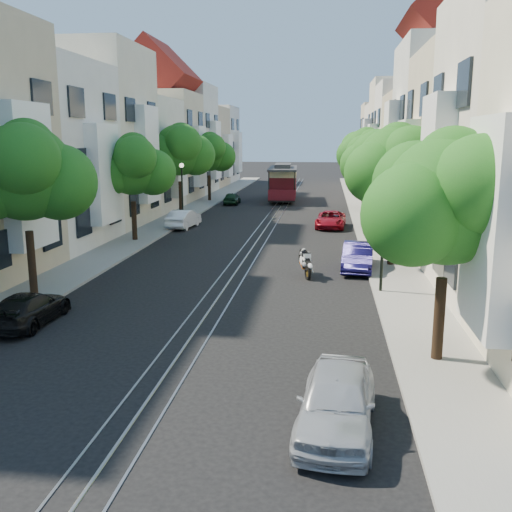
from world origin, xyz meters
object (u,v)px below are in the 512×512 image
(tree_e_a, at_px, (450,204))
(parked_car_w_mid, at_px, (184,219))
(tree_w_d, at_px, (209,153))
(parked_car_w_near, at_px, (29,309))
(tree_w_a, at_px, (26,174))
(tree_w_b, at_px, (133,167))
(lamp_east, at_px, (384,223))
(parked_car_e_mid, at_px, (358,257))
(sportbike_rider, at_px, (305,261))
(tree_w_c, at_px, (180,151))
(tree_e_c, at_px, (377,161))
(tree_e_d, at_px, (366,152))
(lamp_west, at_px, (182,183))
(parked_car_w_far, at_px, (232,198))
(cable_car, at_px, (283,181))
(parked_car_e_far, at_px, (331,219))
(parked_car_e_near, at_px, (337,401))
(tree_e_b, at_px, (396,167))

(tree_e_a, xyz_separation_m, parked_car_w_mid, (-12.86, 22.47, -3.77))
(tree_w_d, distance_m, parked_car_w_near, 37.53)
(tree_w_a, bearing_deg, tree_w_b, 90.00)
(parked_car_w_mid, bearing_deg, lamp_east, 133.31)
(lamp_east, xyz_separation_m, parked_car_e_mid, (-0.70, 4.05, -2.21))
(tree_w_d, bearing_deg, sportbike_rider, -70.71)
(tree_w_c, bearing_deg, tree_e_c, -19.15)
(tree_e_c, relative_size, tree_e_d, 0.95)
(tree_e_c, height_order, tree_w_b, tree_e_c)
(lamp_west, relative_size, sportbike_rider, 2.27)
(lamp_east, height_order, parked_car_w_far, lamp_east)
(tree_w_a, relative_size, parked_car_w_near, 1.78)
(cable_car, bearing_deg, tree_e_d, -43.67)
(tree_w_b, height_order, parked_car_w_far, tree_w_b)
(cable_car, height_order, parked_car_e_far, cable_car)
(tree_e_a, bearing_deg, lamp_east, 97.79)
(parked_car_e_far, bearing_deg, tree_w_a, -117.38)
(lamp_west, height_order, parked_car_w_near, lamp_west)
(parked_car_e_mid, distance_m, parked_car_e_far, 12.77)
(tree_e_a, relative_size, parked_car_e_near, 1.60)
(tree_w_c, relative_size, tree_w_d, 1.09)
(parked_car_w_near, bearing_deg, parked_car_e_mid, -140.10)
(tree_w_a, relative_size, parked_car_e_near, 1.71)
(parked_car_e_far, bearing_deg, tree_w_c, 164.11)
(tree_w_b, bearing_deg, tree_e_c, 22.62)
(parked_car_w_mid, bearing_deg, tree_e_c, -171.94)
(tree_w_d, xyz_separation_m, lamp_west, (0.84, -13.98, -1.75))
(tree_w_a, xyz_separation_m, parked_car_w_far, (2.53, 31.79, -4.18))
(tree_e_c, bearing_deg, tree_e_a, -90.00)
(tree_w_d, relative_size, parked_car_w_near, 1.74)
(cable_car, bearing_deg, parked_car_w_near, -100.69)
(tree_e_a, relative_size, parked_car_e_mid, 1.61)
(cable_car, bearing_deg, tree_e_c, -69.64)
(lamp_east, bearing_deg, parked_car_e_mid, 99.81)
(tree_w_b, xyz_separation_m, lamp_east, (13.44, -9.98, -1.55))
(tree_e_c, xyz_separation_m, tree_w_c, (-14.40, 5.00, 0.47))
(tree_e_a, relative_size, tree_e_b, 0.94)
(tree_w_d, xyz_separation_m, cable_car, (6.96, 1.45, -2.66))
(tree_w_b, relative_size, lamp_west, 1.51)
(tree_e_c, relative_size, lamp_west, 1.57)
(parked_car_e_far, bearing_deg, cable_car, 109.53)
(parked_car_e_near, xyz_separation_m, parked_car_e_far, (0.00, 27.86, -0.09))
(tree_e_a, bearing_deg, lamp_west, 118.45)
(lamp_west, relative_size, parked_car_e_mid, 1.07)
(tree_e_d, xyz_separation_m, parked_car_e_near, (-2.86, -38.08, -4.20))
(tree_w_d, xyz_separation_m, parked_car_w_near, (1.54, -37.28, -4.06))
(tree_e_b, bearing_deg, parked_car_e_far, 103.64)
(tree_e_a, bearing_deg, parked_car_e_far, 96.86)
(tree_w_b, height_order, sportbike_rider, tree_w_b)
(tree_w_c, relative_size, parked_car_e_far, 1.72)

